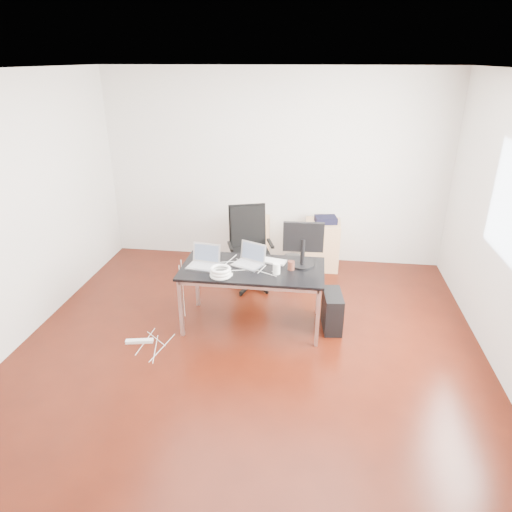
# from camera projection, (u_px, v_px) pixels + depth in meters

# --- Properties ---
(room_shell) EXTENTS (5.00, 5.00, 5.00)m
(room_shell) POSITION_uv_depth(u_px,v_px,m) (252.00, 226.00, 4.38)
(room_shell) COLOR #340E05
(room_shell) RESTS_ON ground
(desk) EXTENTS (1.60, 0.80, 0.73)m
(desk) POSITION_uv_depth(u_px,v_px,m) (252.00, 272.00, 5.13)
(desk) COLOR black
(desk) RESTS_ON ground
(office_chair) EXTENTS (0.60, 0.62, 1.08)m
(office_chair) POSITION_uv_depth(u_px,v_px,m) (249.00, 243.00, 6.10)
(office_chair) COLOR black
(office_chair) RESTS_ON ground
(filing_cabinet_left) EXTENTS (0.50, 0.50, 0.70)m
(filing_cabinet_left) POSITION_uv_depth(u_px,v_px,m) (251.00, 241.00, 6.87)
(filing_cabinet_left) COLOR tan
(filing_cabinet_left) RESTS_ON ground
(filing_cabinet_right) EXTENTS (0.50, 0.50, 0.70)m
(filing_cabinet_right) POSITION_uv_depth(u_px,v_px,m) (322.00, 245.00, 6.74)
(filing_cabinet_right) COLOR tan
(filing_cabinet_right) RESTS_ON ground
(pc_tower) EXTENTS (0.25, 0.47, 0.44)m
(pc_tower) POSITION_uv_depth(u_px,v_px,m) (332.00, 311.00, 5.24)
(pc_tower) COLOR black
(pc_tower) RESTS_ON ground
(wastebasket) EXTENTS (0.27, 0.27, 0.28)m
(wastebasket) POSITION_uv_depth(u_px,v_px,m) (292.00, 265.00, 6.58)
(wastebasket) COLOR black
(wastebasket) RESTS_ON ground
(power_strip) EXTENTS (0.31, 0.12, 0.04)m
(power_strip) POSITION_uv_depth(u_px,v_px,m) (139.00, 341.00, 5.03)
(power_strip) COLOR white
(power_strip) RESTS_ON ground
(laptop_left) EXTENTS (0.37, 0.30, 0.23)m
(laptop_left) POSITION_uv_depth(u_px,v_px,m) (204.00, 261.00, 5.13)
(laptop_left) COLOR silver
(laptop_left) RESTS_ON desk
(laptop_right) EXTENTS (0.41, 0.37, 0.23)m
(laptop_right) POSITION_uv_depth(u_px,v_px,m) (250.00, 260.00, 5.17)
(laptop_right) COLOR silver
(laptop_right) RESTS_ON desk
(monitor) EXTENTS (0.45, 0.26, 0.51)m
(monitor) POSITION_uv_depth(u_px,v_px,m) (303.00, 242.00, 5.06)
(monitor) COLOR black
(monitor) RESTS_ON desk
(keyboard) EXTENTS (0.46, 0.24, 0.02)m
(keyboard) POSITION_uv_depth(u_px,v_px,m) (267.00, 260.00, 5.26)
(keyboard) COLOR white
(keyboard) RESTS_ON desk
(cup_white) EXTENTS (0.10, 0.10, 0.12)m
(cup_white) POSITION_uv_depth(u_px,v_px,m) (277.00, 269.00, 4.94)
(cup_white) COLOR white
(cup_white) RESTS_ON desk
(cup_brown) EXTENTS (0.10, 0.10, 0.10)m
(cup_brown) POSITION_uv_depth(u_px,v_px,m) (291.00, 265.00, 5.04)
(cup_brown) COLOR #55281D
(cup_brown) RESTS_ON desk
(cable_coil) EXTENTS (0.24, 0.24, 0.11)m
(cable_coil) POSITION_uv_depth(u_px,v_px,m) (221.00, 272.00, 4.88)
(cable_coil) COLOR white
(cable_coil) RESTS_ON desk
(power_adapter) EXTENTS (0.09, 0.09, 0.03)m
(power_adapter) POSITION_uv_depth(u_px,v_px,m) (228.00, 275.00, 4.91)
(power_adapter) COLOR white
(power_adapter) RESTS_ON desk
(speaker) EXTENTS (0.10, 0.09, 0.18)m
(speaker) POSITION_uv_depth(u_px,v_px,m) (253.00, 214.00, 6.65)
(speaker) COLOR #9E9E9E
(speaker) RESTS_ON filing_cabinet_left
(navy_garment) EXTENTS (0.34, 0.29, 0.09)m
(navy_garment) POSITION_uv_depth(u_px,v_px,m) (326.00, 220.00, 6.57)
(navy_garment) COLOR black
(navy_garment) RESTS_ON filing_cabinet_right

